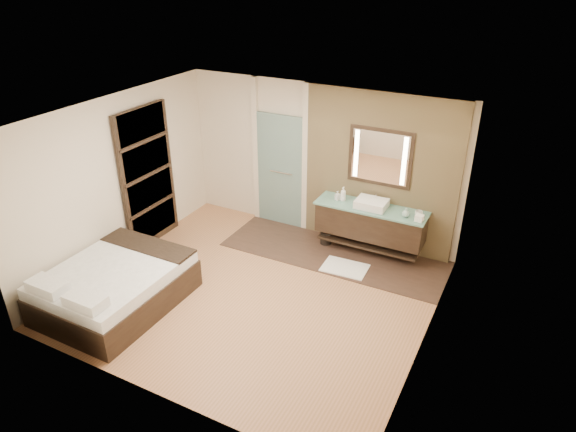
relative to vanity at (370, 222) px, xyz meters
The scene contains 15 objects.
floor 2.29m from the vanity, 119.83° to the right, with size 5.00×5.00×0.00m, color #A16B43.
tile_strip 0.83m from the vanity, 147.54° to the right, with size 3.80×1.30×0.01m, color #36261D.
stone_wall 0.82m from the vanity, 90.00° to the left, with size 2.60×0.08×2.70m, color tan.
vanity is the anchor object (origin of this frame).
mirror_unit 1.10m from the vanity, 90.00° to the left, with size 1.06×0.04×0.96m.
frosted_door 1.95m from the vanity, behind, with size 1.10×0.12×2.70m.
shoji_partition 3.82m from the vanity, 159.50° to the right, with size 0.06×1.20×2.40m.
bed 4.13m from the vanity, 131.80° to the right, with size 1.58×1.98×0.76m.
bath_mat 0.89m from the vanity, 103.20° to the right, with size 0.72×0.50×0.02m, color white.
waste_bin 0.89m from the vanity, behind, with size 0.20×0.20×0.25m, color black.
tissue_box 0.90m from the vanity, ahead, with size 0.12×0.12×0.10m, color white.
soap_bottle_a 0.65m from the vanity, behind, with size 0.09×0.09×0.24m, color white.
soap_bottle_b 0.70m from the vanity, behind, with size 0.07×0.07×0.16m, color #B2B2B2.
soap_bottle_c 0.70m from the vanity, ahead, with size 0.12×0.12×0.15m, color #A2CCC3.
cup 0.84m from the vanity, ahead, with size 0.12×0.12×0.10m, color silver.
Camera 1 is at (3.35, -5.43, 4.55)m, focal length 32.00 mm.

